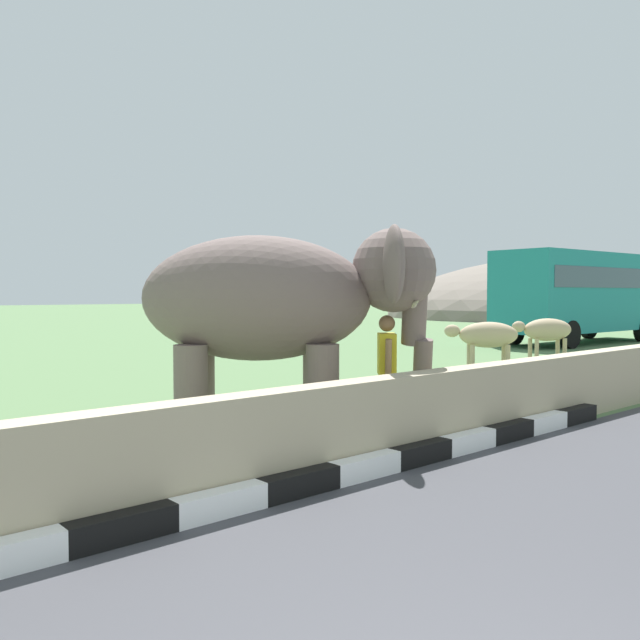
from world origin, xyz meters
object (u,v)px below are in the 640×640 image
at_px(elephant, 285,301).
at_px(cow_mid, 546,331).
at_px(bus_teal, 581,290).
at_px(cow_near, 487,336).
at_px(person_handler, 387,367).

height_order(elephant, cow_mid, elephant).
distance_m(bus_teal, cow_near, 10.82).
height_order(elephant, bus_teal, bus_teal).
relative_size(bus_teal, cow_mid, 4.66).
bearing_deg(cow_mid, cow_near, -176.49).
bearing_deg(bus_teal, elephant, -163.80).
distance_m(person_handler, cow_near, 8.22).
height_order(person_handler, bus_teal, bus_teal).
height_order(bus_teal, cow_near, bus_teal).
bearing_deg(elephant, person_handler, -31.89).
distance_m(elephant, cow_mid, 12.30).
xyz_separation_m(elephant, bus_teal, (19.04, 5.53, 0.23)).
bearing_deg(person_handler, cow_mid, 18.98).
bearing_deg(elephant, cow_mid, 13.76).
height_order(person_handler, cow_near, person_handler).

